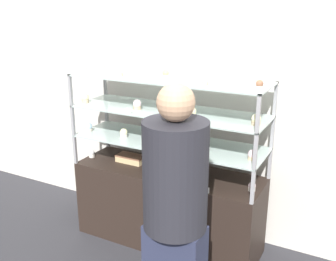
{
  "coord_description": "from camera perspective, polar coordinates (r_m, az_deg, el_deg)",
  "views": [
    {
      "loc": [
        1.38,
        -2.62,
        1.97
      ],
      "look_at": [
        0.0,
        0.0,
        1.01
      ],
      "focal_mm": 42.0,
      "sensor_mm": 36.0,
      "label": 1
    }
  ],
  "objects": [
    {
      "name": "ground_plane",
      "position": [
        3.55,
        0.0,
        -15.67
      ],
      "size": [
        20.0,
        20.0,
        0.0
      ],
      "primitive_type": "plane",
      "color": "#2D2D33"
    },
    {
      "name": "back_wall",
      "position": [
        3.38,
        3.1,
        6.51
      ],
      "size": [
        8.0,
        0.05,
        2.6
      ],
      "color": "silver",
      "rests_on": "ground_plane"
    },
    {
      "name": "display_base",
      "position": [
        3.38,
        0.0,
        -10.97
      ],
      "size": [
        1.56,
        0.49,
        0.66
      ],
      "color": "black",
      "rests_on": "ground_plane"
    },
    {
      "name": "display_riser_lower",
      "position": [
        3.14,
        0.0,
        -1.78
      ],
      "size": [
        1.56,
        0.49,
        0.26
      ],
      "color": "#99999E",
      "rests_on": "display_base"
    },
    {
      "name": "display_riser_middle",
      "position": [
        3.07,
        0.0,
        2.71
      ],
      "size": [
        1.56,
        0.49,
        0.26
      ],
      "color": "#99999E",
      "rests_on": "display_riser_lower"
    },
    {
      "name": "display_riser_upper",
      "position": [
        3.01,
        0.0,
        7.4
      ],
      "size": [
        1.56,
        0.49,
        0.26
      ],
      "color": "#99999E",
      "rests_on": "display_riser_middle"
    },
    {
      "name": "layer_cake_centerpiece",
      "position": [
        3.07,
        1.48,
        -0.84
      ],
      "size": [
        0.17,
        0.17,
        0.12
      ],
      "color": "brown",
      "rests_on": "display_riser_lower"
    },
    {
      "name": "sheet_cake_frosted",
      "position": [
        3.41,
        -5.4,
        -4.08
      ],
      "size": [
        0.25,
        0.13,
        0.06
      ],
      "color": "#DBBC84",
      "rests_on": "display_base"
    },
    {
      "name": "cupcake_0",
      "position": [
        3.56,
        -11.02,
        -3.31
      ],
      "size": [
        0.05,
        0.05,
        0.07
      ],
      "color": "white",
      "rests_on": "display_base"
    },
    {
      "name": "cupcake_1",
      "position": [
        3.12,
        -0.8,
        -6.06
      ],
      "size": [
        0.05,
        0.05,
        0.07
      ],
      "color": "#CCB28C",
      "rests_on": "display_base"
    },
    {
      "name": "cupcake_2",
      "position": [
        2.95,
        12.09,
        -7.98
      ],
      "size": [
        0.05,
        0.05,
        0.07
      ],
      "color": "white",
      "rests_on": "display_base"
    },
    {
      "name": "price_tag_0",
      "position": [
        2.88,
        5.66,
        -8.61
      ],
      "size": [
        0.04,
        0.0,
        0.04
      ],
      "color": "white",
      "rests_on": "display_base"
    },
    {
      "name": "cupcake_3",
      "position": [
        3.44,
        -11.44,
        0.47
      ],
      "size": [
        0.06,
        0.06,
        0.08
      ],
      "color": "beige",
      "rests_on": "display_riser_lower"
    },
    {
      "name": "cupcake_4",
      "position": [
        3.24,
        -6.43,
        -0.39
      ],
      "size": [
        0.06,
        0.06,
        0.08
      ],
      "color": "white",
      "rests_on": "display_riser_lower"
    },
    {
      "name": "cupcake_5",
      "position": [
        2.89,
        5.22,
        -2.63
      ],
      "size": [
        0.06,
        0.06,
        0.08
      ],
      "color": "#CCB28C",
      "rests_on": "display_riser_lower"
    },
    {
      "name": "cupcake_6",
      "position": [
        2.82,
        12.13,
        -3.5
      ],
      "size": [
        0.06,
        0.06,
        0.08
      ],
      "color": "#CCB28C",
      "rests_on": "display_riser_lower"
    },
    {
      "name": "price_tag_1",
      "position": [
        2.78,
        5.07,
        -3.75
      ],
      "size": [
        0.04,
        0.0,
        0.04
      ],
      "color": "white",
      "rests_on": "display_riser_lower"
    },
    {
      "name": "cupcake_7",
      "position": [
        3.37,
        -11.94,
        4.59
      ],
      "size": [
        0.06,
        0.06,
        0.08
      ],
      "color": "#CCB28C",
      "rests_on": "display_riser_middle"
    },
    {
      "name": "cupcake_8",
      "position": [
        3.09,
        -4.49,
        3.74
      ],
      "size": [
        0.06,
        0.06,
        0.08
      ],
      "color": "#CCB28C",
      "rests_on": "display_riser_middle"
    },
    {
      "name": "cupcake_9",
      "position": [
        2.87,
        3.49,
        2.64
      ],
      "size": [
        0.06,
        0.06,
        0.08
      ],
      "color": "white",
      "rests_on": "display_riser_middle"
    },
    {
      "name": "cupcake_10",
      "position": [
        2.75,
        12.66,
        1.54
      ],
      "size": [
        0.06,
        0.06,
        0.08
      ],
      "color": "#CCB28C",
      "rests_on": "display_riser_middle"
    },
    {
      "name": "price_tag_2",
      "position": [
        2.98,
        -5.69,
        2.86
      ],
      "size": [
        0.04,
        0.0,
        0.04
      ],
      "color": "white",
      "rests_on": "display_riser_middle"
    },
    {
      "name": "cupcake_11",
      "position": [
        3.34,
        -12.17,
        8.86
      ],
      "size": [
        0.05,
        0.05,
        0.07
      ],
      "color": "white",
      "rests_on": "display_riser_upper"
    },
    {
      "name": "cupcake_12",
      "position": [
        3.09,
        -7.03,
        8.41
      ],
      "size": [
        0.05,
        0.05,
        0.07
      ],
      "color": "#CCB28C",
      "rests_on": "display_riser_upper"
    },
    {
      "name": "cupcake_13",
      "position": [
        2.97,
        -0.34,
        8.16
      ],
      "size": [
        0.05,
        0.05,
        0.07
      ],
      "color": "beige",
      "rests_on": "display_riser_upper"
    },
    {
      "name": "cupcake_14",
      "position": [
        2.74,
        5.37,
        7.27
      ],
      "size": [
        0.05,
        0.05,
        0.07
      ],
      "color": "#CCB28C",
      "rests_on": "display_riser_upper"
    },
    {
      "name": "cupcake_15",
      "position": [
        2.63,
        13.13,
        6.43
      ],
      "size": [
        0.05,
        0.05,
        0.07
      ],
      "color": "white",
      "rests_on": "display_riser_upper"
    },
    {
      "name": "price_tag_3",
      "position": [
        2.98,
        -7.4,
        7.82
      ],
      "size": [
        0.04,
        0.0,
        0.04
      ],
      "color": "white",
      "rests_on": "display_riser_upper"
    },
    {
      "name": "customer_figure",
      "position": [
        2.3,
        1.05,
        -11.39
      ],
      "size": [
        0.37,
        0.37,
        1.58
      ],
      "color": "#282D47",
      "rests_on": "ground_plane"
    }
  ]
}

